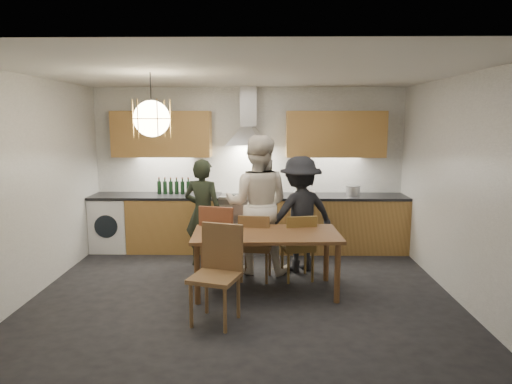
{
  "coord_description": "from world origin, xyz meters",
  "views": [
    {
      "loc": [
        0.24,
        -5.19,
        2.1
      ],
      "look_at": [
        0.15,
        0.4,
        1.2
      ],
      "focal_mm": 32.0,
      "sensor_mm": 36.0,
      "label": 1
    }
  ],
  "objects_px": {
    "dining_table": "(266,240)",
    "chair_front": "(218,266)",
    "person_right": "(300,214)",
    "person_mid": "(257,204)",
    "wine_bottles": "(174,186)",
    "stock_pot": "(353,191)",
    "mixing_bowl": "(304,194)",
    "chair_back_left": "(219,237)",
    "person_left": "(203,213)"
  },
  "relations": [
    {
      "from": "dining_table",
      "to": "stock_pot",
      "type": "distance_m",
      "value": 2.27
    },
    {
      "from": "person_left",
      "to": "person_mid",
      "type": "distance_m",
      "value": 0.83
    },
    {
      "from": "person_mid",
      "to": "stock_pot",
      "type": "height_order",
      "value": "person_mid"
    },
    {
      "from": "person_mid",
      "to": "stock_pot",
      "type": "xyz_separation_m",
      "value": [
        1.5,
        1.0,
        0.03
      ]
    },
    {
      "from": "person_right",
      "to": "stock_pot",
      "type": "relative_size",
      "value": 7.46
    },
    {
      "from": "mixing_bowl",
      "to": "dining_table",
      "type": "bearing_deg",
      "value": -109.59
    },
    {
      "from": "wine_bottles",
      "to": "dining_table",
      "type": "bearing_deg",
      "value": -51.88
    },
    {
      "from": "dining_table",
      "to": "chair_front",
      "type": "height_order",
      "value": "chair_front"
    },
    {
      "from": "person_right",
      "to": "person_left",
      "type": "bearing_deg",
      "value": -30.26
    },
    {
      "from": "chair_back_left",
      "to": "wine_bottles",
      "type": "distance_m",
      "value": 1.77
    },
    {
      "from": "stock_pot",
      "to": "wine_bottles",
      "type": "height_order",
      "value": "wine_bottles"
    },
    {
      "from": "chair_back_left",
      "to": "chair_front",
      "type": "relative_size",
      "value": 0.99
    },
    {
      "from": "person_right",
      "to": "mixing_bowl",
      "type": "bearing_deg",
      "value": -121.22
    },
    {
      "from": "dining_table",
      "to": "person_right",
      "type": "distance_m",
      "value": 0.96
    },
    {
      "from": "chair_front",
      "to": "person_mid",
      "type": "xyz_separation_m",
      "value": [
        0.38,
        1.55,
        0.36
      ]
    },
    {
      "from": "dining_table",
      "to": "stock_pot",
      "type": "bearing_deg",
      "value": 49.93
    },
    {
      "from": "chair_back_left",
      "to": "stock_pot",
      "type": "relative_size",
      "value": 4.66
    },
    {
      "from": "chair_front",
      "to": "dining_table",
      "type": "bearing_deg",
      "value": 75.15
    },
    {
      "from": "person_right",
      "to": "person_mid",
      "type": "bearing_deg",
      "value": -17.23
    },
    {
      "from": "stock_pot",
      "to": "mixing_bowl",
      "type": "bearing_deg",
      "value": -174.46
    },
    {
      "from": "chair_front",
      "to": "wine_bottles",
      "type": "height_order",
      "value": "wine_bottles"
    },
    {
      "from": "stock_pot",
      "to": "person_right",
      "type": "bearing_deg",
      "value": -133.71
    },
    {
      "from": "dining_table",
      "to": "person_right",
      "type": "relative_size",
      "value": 1.12
    },
    {
      "from": "chair_front",
      "to": "person_left",
      "type": "height_order",
      "value": "person_left"
    },
    {
      "from": "dining_table",
      "to": "person_mid",
      "type": "xyz_separation_m",
      "value": [
        -0.12,
        0.77,
        0.29
      ]
    },
    {
      "from": "mixing_bowl",
      "to": "chair_back_left",
      "type": "bearing_deg",
      "value": -133.46
    },
    {
      "from": "wine_bottles",
      "to": "chair_back_left",
      "type": "bearing_deg",
      "value": -59.43
    },
    {
      "from": "chair_front",
      "to": "mixing_bowl",
      "type": "height_order",
      "value": "chair_front"
    },
    {
      "from": "dining_table",
      "to": "stock_pot",
      "type": "xyz_separation_m",
      "value": [
        1.38,
        1.77,
        0.32
      ]
    },
    {
      "from": "person_left",
      "to": "mixing_bowl",
      "type": "relative_size",
      "value": 4.65
    },
    {
      "from": "person_right",
      "to": "mixing_bowl",
      "type": "distance_m",
      "value": 0.9
    },
    {
      "from": "chair_front",
      "to": "person_right",
      "type": "bearing_deg",
      "value": 76.56
    },
    {
      "from": "chair_front",
      "to": "person_mid",
      "type": "distance_m",
      "value": 1.64
    },
    {
      "from": "wine_bottles",
      "to": "person_mid",
      "type": "bearing_deg",
      "value": -39.38
    },
    {
      "from": "dining_table",
      "to": "wine_bottles",
      "type": "height_order",
      "value": "wine_bottles"
    },
    {
      "from": "person_mid",
      "to": "stock_pot",
      "type": "bearing_deg",
      "value": -138.48
    },
    {
      "from": "chair_back_left",
      "to": "stock_pot",
      "type": "distance_m",
      "value": 2.44
    },
    {
      "from": "mixing_bowl",
      "to": "wine_bottles",
      "type": "bearing_deg",
      "value": 174.83
    },
    {
      "from": "person_mid",
      "to": "mixing_bowl",
      "type": "height_order",
      "value": "person_mid"
    },
    {
      "from": "person_right",
      "to": "stock_pot",
      "type": "bearing_deg",
      "value": -156.26
    },
    {
      "from": "person_left",
      "to": "wine_bottles",
      "type": "bearing_deg",
      "value": -39.8
    },
    {
      "from": "person_mid",
      "to": "mixing_bowl",
      "type": "xyz_separation_m",
      "value": [
        0.72,
        0.93,
        -0.0
      ]
    },
    {
      "from": "chair_back_left",
      "to": "chair_front",
      "type": "bearing_deg",
      "value": 108.98
    },
    {
      "from": "person_left",
      "to": "person_right",
      "type": "bearing_deg",
      "value": -171.08
    },
    {
      "from": "person_right",
      "to": "mixing_bowl",
      "type": "relative_size",
      "value": 4.8
    },
    {
      "from": "dining_table",
      "to": "chair_front",
      "type": "bearing_deg",
      "value": -124.77
    },
    {
      "from": "chair_front",
      "to": "wine_bottles",
      "type": "bearing_deg",
      "value": 127.8
    },
    {
      "from": "chair_front",
      "to": "mixing_bowl",
      "type": "xyz_separation_m",
      "value": [
        1.11,
        2.48,
        0.36
      ]
    },
    {
      "from": "chair_front",
      "to": "person_mid",
      "type": "bearing_deg",
      "value": 93.83
    },
    {
      "from": "person_left",
      "to": "stock_pot",
      "type": "bearing_deg",
      "value": -144.8
    }
  ]
}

